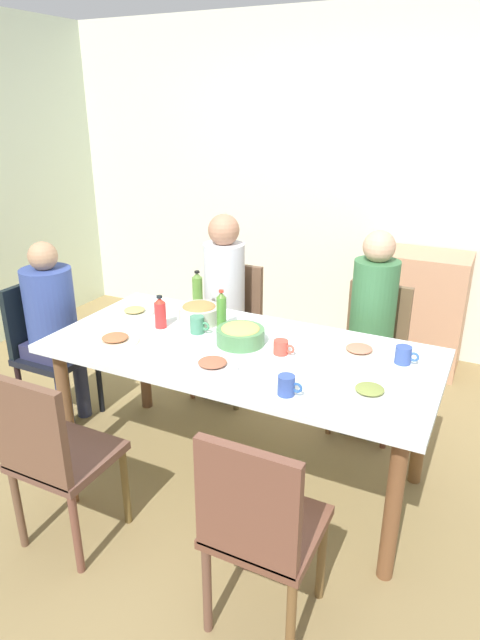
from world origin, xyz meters
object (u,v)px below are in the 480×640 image
object	(u,v)px
bowl_1	(240,334)
side_cabinet	(415,311)
chair_2	(259,525)
bottle_1	(160,313)
chair_1	(372,349)
chair_4	(53,453)
cup_0	(404,355)
plate_2	(359,351)
plate_1	(369,392)
bottle_2	(197,290)
plate_3	(213,365)
person_3	(53,318)
cup_3	(198,325)
cup_1	(287,385)
chair_3	(46,344)
plate_0	(115,340)
dining_table	(240,362)
person_0	(224,294)
bowl_0	(199,313)
plate_4	(135,312)
person_1	(372,320)
chair_0	(230,322)
bottle_0	(221,311)

from	to	relation	value
bowl_1	side_cabinet	size ratio (longest dim) A/B	0.28
chair_2	bottle_1	size ratio (longest dim) A/B	4.87
chair_1	chair_4	world-z (taller)	same
cup_0	bottle_1	xyz separation A→B (m)	(-1.28, -0.14, 0.04)
plate_2	plate_1	bearing A→B (deg)	-69.00
chair_2	bottle_2	size ratio (longest dim) A/B	3.93
plate_3	bottle_2	world-z (taller)	bottle_2
chair_1	person_3	xyz separation A→B (m)	(-1.76, -0.84, 0.19)
chair_1	plate_3	world-z (taller)	chair_1
chair_1	plate_2	world-z (taller)	chair_1
chair_2	bottle_1	bearing A→B (deg)	138.56
cup_3	person_3	bearing A→B (deg)	-176.11
cup_1	side_cabinet	size ratio (longest dim) A/B	0.12
chair_3	plate_0	size ratio (longest dim) A/B	3.64
dining_table	person_3	distance (m)	1.27
chair_3	person_0	bearing A→B (deg)	40.67
chair_3	cup_3	xyz separation A→B (m)	(1.08, 0.07, 0.30)
bowl_1	cup_0	world-z (taller)	bowl_1
chair_2	bowl_1	bearing A→B (deg)	120.05
side_cabinet	cup_0	bearing A→B (deg)	-83.55
chair_2	plate_2	distance (m)	1.08
bowl_0	bottle_2	world-z (taller)	bottle_2
person_3	bottle_2	size ratio (longest dim) A/B	5.13
dining_table	chair_3	world-z (taller)	chair_3
plate_0	plate_4	size ratio (longest dim) A/B	1.13
bottle_2	plate_2	bearing A→B (deg)	-11.28
plate_0	plate_4	xyz separation A→B (m)	(-0.15, 0.37, -0.00)
chair_4	cup_3	size ratio (longest dim) A/B	8.01
chair_4	person_1	bearing A→B (deg)	58.22
person_3	cup_1	bearing A→B (deg)	-11.60
person_3	bottle_2	xyz separation A→B (m)	(0.79, 0.41, 0.17)
cup_1	side_cabinet	xyz separation A→B (m)	(0.20, 2.15, -0.36)
chair_0	plate_3	xyz separation A→B (m)	(0.48, -1.10, 0.27)
person_0	dining_table	bearing A→B (deg)	-56.69
plate_1	plate_3	distance (m)	0.73
plate_3	cup_0	distance (m)	0.91
dining_table	bottle_0	bearing A→B (deg)	139.31
plate_2	side_cabinet	bearing A→B (deg)	88.80
chair_3	person_1	bearing A→B (deg)	21.96
dining_table	cup_0	world-z (taller)	cup_0
person_1	chair_3	distance (m)	2.01
plate_0	bottle_0	bearing A→B (deg)	43.87
plate_3	chair_1	bearing A→B (deg)	65.17
chair_1	cup_0	world-z (taller)	chair_1
chair_1	cup_3	distance (m)	1.14
chair_3	cup_1	distance (m)	1.81
person_1	cup_0	bearing A→B (deg)	-63.28
person_1	side_cabinet	distance (m)	1.10
plate_0	bottle_2	distance (m)	0.66
person_0	chair_2	size ratio (longest dim) A/B	1.41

